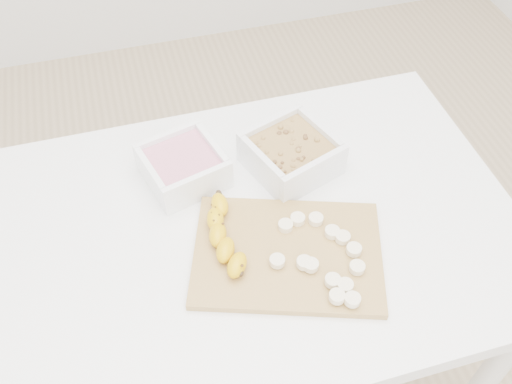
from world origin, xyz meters
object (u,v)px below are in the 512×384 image
object	(u,v)px
table	(260,252)
bowl_yogurt	(183,166)
bowl_granola	(291,153)
banana	(225,236)
cutting_board	(287,254)

from	to	relation	value
table	bowl_yogurt	xyz separation A→B (m)	(-0.12, 0.16, 0.13)
bowl_yogurt	bowl_granola	world-z (taller)	bowl_granola
bowl_yogurt	banana	distance (m)	0.19
table	bowl_granola	xyz separation A→B (m)	(0.10, 0.13, 0.13)
bowl_granola	cutting_board	xyz separation A→B (m)	(-0.08, -0.21, -0.03)
bowl_yogurt	cutting_board	xyz separation A→B (m)	(0.14, -0.24, -0.03)
cutting_board	bowl_granola	bearing A→B (deg)	70.43
cutting_board	banana	bearing A→B (deg)	153.00
bowl_granola	cutting_board	size ratio (longest dim) A/B	0.61
bowl_yogurt	cutting_board	size ratio (longest dim) A/B	0.54
bowl_granola	cutting_board	world-z (taller)	bowl_granola
bowl_yogurt	bowl_granola	distance (m)	0.22
bowl_granola	cutting_board	distance (m)	0.23
banana	table	bearing A→B (deg)	35.91
table	bowl_granola	distance (m)	0.21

